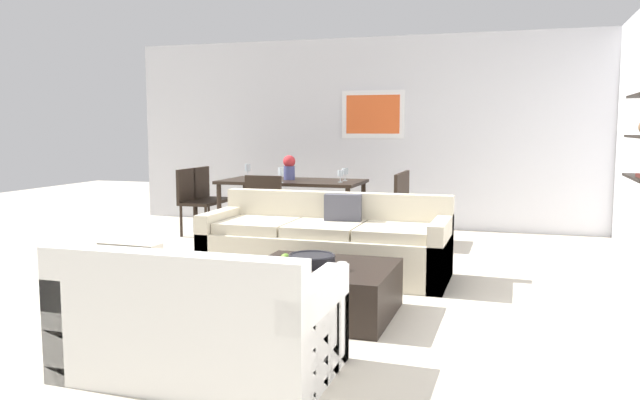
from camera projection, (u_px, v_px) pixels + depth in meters
ground_plane at (309, 283)px, 5.84m from camera, size 18.00×18.00×0.00m
back_wall_unit at (407, 133)px, 8.95m from camera, size 8.40×0.09×2.70m
sofa_beige at (327, 246)px, 6.11m from camera, size 2.33×0.90×0.78m
loveseat_white at (200, 324)px, 3.67m from camera, size 1.52×0.90×0.78m
coffee_table at (322, 290)px, 4.83m from camera, size 1.08×0.97×0.38m
decorative_bowl at (312, 259)px, 4.82m from camera, size 0.36×0.36×0.09m
candle_jar at (342, 266)px, 4.67m from camera, size 0.08×0.08×0.06m
apple_on_coffee_table at (286, 259)px, 4.88m from camera, size 0.08×0.08×0.08m
dining_table at (292, 185)px, 8.17m from camera, size 1.82×0.93×0.75m
dining_chair_left_far at (208, 194)px, 8.78m from camera, size 0.44×0.44×0.88m
dining_chair_foot at (267, 207)px, 7.37m from camera, size 0.44×0.44×0.88m
dining_chair_left_near at (194, 197)px, 8.39m from camera, size 0.44×0.44×0.88m
dining_chair_right_near at (389, 205)px, 7.60m from camera, size 0.44×0.44×0.88m
dining_chair_right_far at (396, 201)px, 8.00m from camera, size 0.44×0.44×0.88m
wine_glass_foot at (281, 172)px, 7.77m from camera, size 0.07×0.07×0.19m
wine_glass_right_near at (340, 174)px, 7.84m from camera, size 0.07×0.07×0.15m
wine_glass_left_far at (248, 168)px, 8.46m from camera, size 0.08×0.08×0.19m
wine_glass_right_far at (345, 172)px, 8.06m from camera, size 0.08×0.08×0.16m
centerpiece_vase at (289, 167)px, 8.21m from camera, size 0.16×0.16×0.32m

